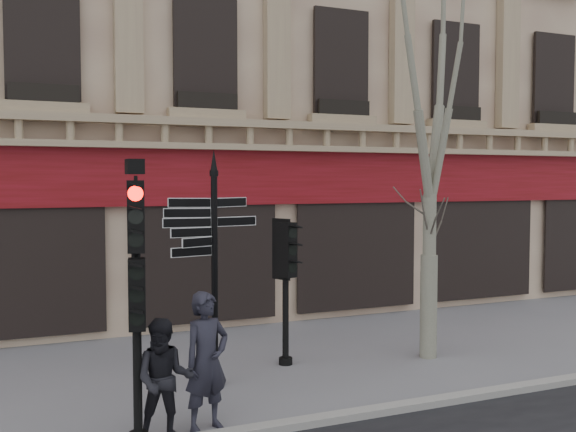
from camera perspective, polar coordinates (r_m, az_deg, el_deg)
name	(u,v)px	position (r m, az deg, el deg)	size (l,w,h in m)	color
ground	(287,394)	(10.99, -0.07, -15.54)	(80.00, 80.00, 0.00)	slate
kerb	(324,419)	(9.77, 3.26, -17.61)	(80.00, 0.25, 0.12)	gray
building	(144,18)	(23.10, -12.64, 16.79)	(28.00, 15.52, 18.00)	tan
fingerpost	(214,228)	(10.98, -6.57, -1.03)	(1.70, 1.70, 4.06)	black
traffic_signal_main	(136,265)	(8.76, -13.36, -4.26)	(0.47, 0.37, 3.81)	black
traffic_signal_secondary	(286,266)	(12.22, -0.22, -4.42)	(0.55, 0.47, 2.74)	black
plane_tree	(431,76)	(13.08, 12.63, 12.06)	(2.98, 2.98, 7.92)	gray
pedestrian_a	(207,361)	(9.32, -7.25, -12.67)	(0.72, 0.47, 1.97)	#22222D
pedestrian_b	(164,380)	(9.10, -10.95, -14.10)	(0.81, 0.63, 1.67)	black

